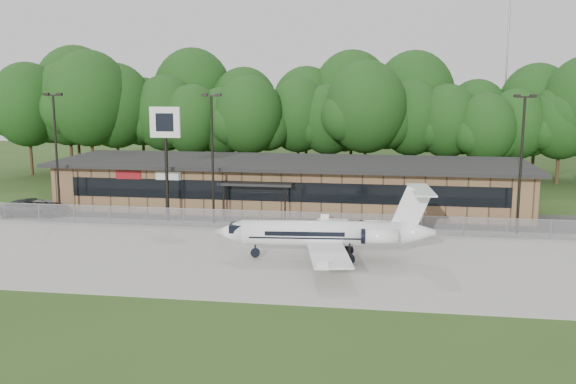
% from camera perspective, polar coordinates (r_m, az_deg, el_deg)
% --- Properties ---
extents(ground, '(160.00, 160.00, 0.00)m').
position_cam_1_polar(ground, '(34.48, -5.82, -9.12)').
color(ground, '#2E4418').
rests_on(ground, ground).
extents(apron, '(64.00, 18.00, 0.08)m').
position_cam_1_polar(apron, '(41.91, -3.06, -5.57)').
color(apron, '#9E9B93').
rests_on(apron, ground).
extents(parking_lot, '(50.00, 9.00, 0.06)m').
position_cam_1_polar(parking_lot, '(52.90, -0.51, -2.31)').
color(parking_lot, '#383835').
rests_on(parking_lot, ground).
extents(terminal, '(41.00, 11.65, 4.30)m').
position_cam_1_polar(terminal, '(56.81, 0.21, 0.74)').
color(terminal, brown).
rests_on(terminal, ground).
extents(fence, '(46.00, 0.04, 1.52)m').
position_cam_1_polar(fence, '(48.40, -1.37, -2.56)').
color(fence, gray).
rests_on(fence, ground).
extents(treeline, '(72.00, 12.00, 15.00)m').
position_cam_1_polar(treeline, '(74.09, 2.32, 7.01)').
color(treeline, '#143510').
rests_on(treeline, ground).
extents(radio_mast, '(0.20, 0.20, 25.00)m').
position_cam_1_polar(radio_mast, '(80.69, 18.84, 10.28)').
color(radio_mast, gray).
rests_on(radio_mast, ground).
extents(light_pole_left, '(1.55, 0.30, 10.23)m').
position_cam_1_polar(light_pole_left, '(55.04, -19.92, 3.85)').
color(light_pole_left, black).
rests_on(light_pole_left, ground).
extents(light_pole_mid, '(1.55, 0.30, 10.23)m').
position_cam_1_polar(light_pole_mid, '(50.12, -6.74, 3.83)').
color(light_pole_mid, black).
rests_on(light_pole_mid, ground).
extents(light_pole_right, '(1.55, 0.30, 10.23)m').
position_cam_1_polar(light_pole_right, '(49.26, 20.05, 3.20)').
color(light_pole_right, black).
rests_on(light_pole_right, ground).
extents(business_jet, '(14.11, 12.59, 4.75)m').
position_cam_1_polar(business_jet, '(40.30, 3.66, -3.77)').
color(business_jet, white).
rests_on(business_jet, ground).
extents(suv, '(5.61, 3.20, 1.48)m').
position_cam_1_polar(suv, '(57.53, -21.63, -1.30)').
color(suv, '#2A2B2D').
rests_on(suv, ground).
extents(pole_sign, '(2.41, 0.37, 9.18)m').
position_cam_1_polar(pole_sign, '(51.47, -10.84, 5.05)').
color(pole_sign, black).
rests_on(pole_sign, ground).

